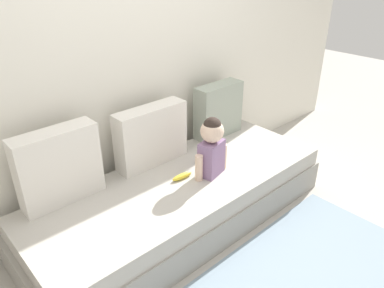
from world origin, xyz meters
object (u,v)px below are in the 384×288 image
(throw_pillow_left, at_px, (59,166))
(throw_pillow_right, at_px, (218,110))
(toddler, at_px, (212,145))
(couch, at_px, (181,201))
(throw_pillow_center, at_px, (151,136))
(banana, at_px, (182,176))

(throw_pillow_left, distance_m, throw_pillow_right, 1.46)
(throw_pillow_right, height_order, toddler, throw_pillow_right)
(couch, relative_size, throw_pillow_right, 5.04)
(throw_pillow_right, bearing_deg, throw_pillow_left, 180.00)
(throw_pillow_left, relative_size, throw_pillow_center, 0.91)
(toddler, bearing_deg, banana, 155.44)
(banana, bearing_deg, throw_pillow_left, 155.25)
(throw_pillow_right, bearing_deg, couch, -154.91)
(couch, height_order, throw_pillow_right, throw_pillow_right)
(couch, xyz_separation_m, throw_pillow_center, (0.00, 0.34, 0.42))
(throw_pillow_right, bearing_deg, throw_pillow_center, 180.00)
(throw_pillow_right, relative_size, banana, 2.75)
(banana, bearing_deg, toddler, -24.56)
(couch, xyz_separation_m, throw_pillow_right, (0.73, 0.34, 0.43))
(throw_pillow_center, distance_m, toddler, 0.49)
(throw_pillow_center, xyz_separation_m, banana, (0.01, -0.34, -0.21))
(throw_pillow_center, bearing_deg, throw_pillow_left, 180.00)
(toddler, bearing_deg, throw_pillow_right, 40.05)
(throw_pillow_left, distance_m, toddler, 1.04)
(toddler, bearing_deg, throw_pillow_center, 116.19)
(toddler, bearing_deg, couch, 156.61)
(throw_pillow_center, height_order, throw_pillow_right, throw_pillow_right)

